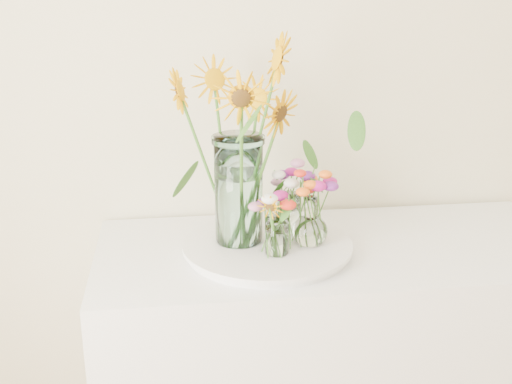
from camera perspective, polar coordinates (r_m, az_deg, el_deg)
counter at (r=2.12m, az=6.72°, el=-16.00°), size 1.40×0.60×0.90m
tray at (r=1.83m, az=1.02°, el=-5.06°), size 0.46×0.46×0.02m
mason_jar at (r=1.79m, az=-1.55°, el=0.18°), size 0.16×0.16×0.31m
sunflower_bouquet at (r=1.75m, az=-1.59°, el=4.43°), size 0.76×0.76×0.59m
small_vase_a at (r=1.74m, az=1.87°, el=-3.93°), size 0.08×0.08×0.11m
wildflower_posy_a at (r=1.73m, az=1.89°, el=-2.55°), size 0.19×0.19×0.20m
small_vase_b at (r=1.81m, az=4.84°, el=-2.61°), size 0.12×0.12×0.14m
wildflower_posy_b at (r=1.79m, az=4.88°, el=-1.27°), size 0.20×0.20×0.23m
small_vase_c at (r=1.90m, az=2.94°, el=-1.89°), size 0.08×0.08×0.12m
wildflower_posy_c at (r=1.88m, az=2.96°, el=-0.61°), size 0.20×0.20×0.21m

